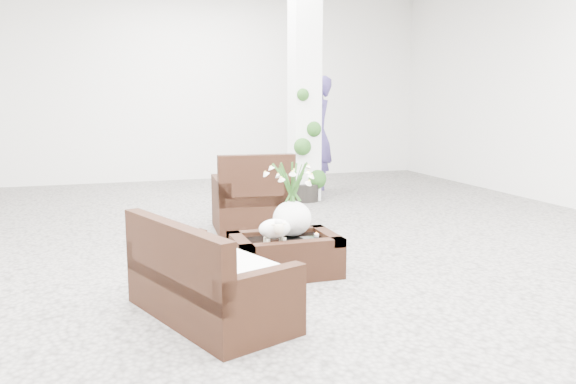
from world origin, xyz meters
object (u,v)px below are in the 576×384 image
object	(u,v)px
armchair	(252,191)
topiary	(306,147)
loveseat	(210,268)
coffee_table	(285,257)

from	to	relation	value
armchair	topiary	bearing A→B (deg)	-123.21
topiary	loveseat	bearing A→B (deg)	-117.91
armchair	loveseat	size ratio (longest dim) A/B	0.69
loveseat	armchair	bearing A→B (deg)	-41.41
loveseat	coffee_table	bearing A→B (deg)	-66.35
coffee_table	topiary	xyz separation A→B (m)	(1.40, 3.36, 0.65)
coffee_table	armchair	distance (m)	1.82
armchair	loveseat	bearing A→B (deg)	74.19
coffee_table	loveseat	bearing A→B (deg)	-135.54
loveseat	topiary	bearing A→B (deg)	-48.73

